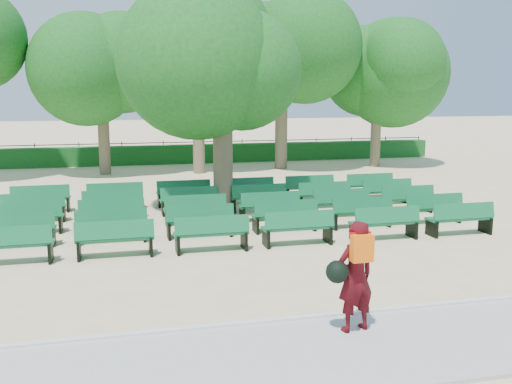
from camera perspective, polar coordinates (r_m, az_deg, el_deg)
ground at (r=14.83m, az=-0.75°, el=-3.53°), size 120.00×120.00×0.00m
paving at (r=8.16m, az=11.50°, el=-15.10°), size 30.00×2.20×0.06m
curb at (r=9.11m, az=8.36°, el=-12.11°), size 30.00×0.12×0.10m
hedge at (r=28.40m, az=-7.16°, el=3.79°), size 26.00×0.70×0.90m
fence at (r=28.85m, az=-7.23°, el=2.98°), size 26.00×0.10×1.02m
tree_line at (r=24.52m, az=-6.04°, el=1.78°), size 21.80×6.80×7.04m
bench_array at (r=15.38m, az=-2.39°, el=-2.74°), size 1.64×0.57×1.03m
tree_among at (r=16.39m, az=-3.42°, el=12.61°), size 4.36×4.36×6.22m
person at (r=8.29m, az=9.80°, el=-8.17°), size 0.80×0.51×1.62m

